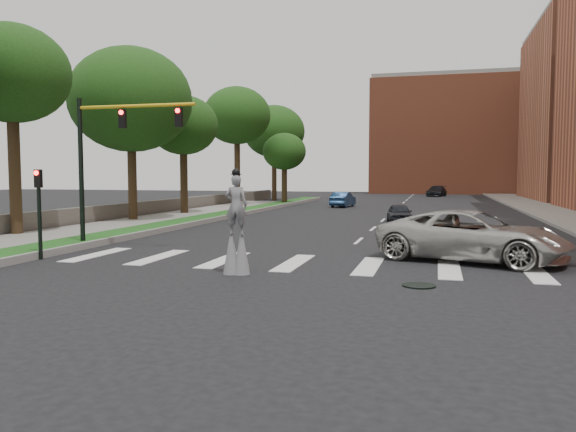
{
  "coord_description": "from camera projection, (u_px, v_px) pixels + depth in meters",
  "views": [
    {
      "loc": [
        3.42,
        -17.53,
        3.05
      ],
      "look_at": [
        -1.23,
        0.0,
        1.7
      ],
      "focal_mm": 35.0,
      "sensor_mm": 36.0,
      "label": 1
    }
  ],
  "objects": [
    {
      "name": "grass_median",
      "position": [
        221.0,
        215.0,
        40.21
      ],
      "size": [
        2.0,
        60.0,
        0.25
      ],
      "primitive_type": "cube",
      "color": "#164814",
      "rests_on": "ground"
    },
    {
      "name": "stone_wall",
      "position": [
        165.0,
        207.0,
        43.51
      ],
      "size": [
        0.5,
        56.0,
        1.1
      ],
      "primitive_type": "cube",
      "color": "#534E47",
      "rests_on": "ground"
    },
    {
      "name": "tree_5",
      "position": [
        274.0,
        132.0,
        64.86
      ],
      "size": [
        7.1,
        7.1,
        11.01
      ],
      "color": "black",
      "rests_on": "ground"
    },
    {
      "name": "car_far",
      "position": [
        437.0,
        191.0,
        77.5
      ],
      "size": [
        3.08,
        5.39,
        1.47
      ],
      "primitive_type": "imported",
      "rotation": [
        0.0,
        0.0,
        -0.21
      ],
      "color": "black",
      "rests_on": "ground"
    },
    {
      "name": "sidewalk_right",
      "position": [
        571.0,
        217.0,
        38.89
      ],
      "size": [
        5.0,
        90.0,
        0.18
      ],
      "primitive_type": "cube",
      "color": "slate",
      "rests_on": "ground"
    },
    {
      "name": "tree_2",
      "position": [
        131.0,
        100.0,
        35.51
      ],
      "size": [
        7.76,
        7.76,
        11.07
      ],
      "color": "black",
      "rests_on": "ground"
    },
    {
      "name": "car_near",
      "position": [
        399.0,
        213.0,
        35.28
      ],
      "size": [
        1.98,
        3.7,
        1.2
      ],
      "primitive_type": "imported",
      "rotation": [
        0.0,
        0.0,
        0.17
      ],
      "color": "black",
      "rests_on": "ground"
    },
    {
      "name": "tree_1",
      "position": [
        11.0,
        75.0,
        26.7
      ],
      "size": [
        5.52,
        5.52,
        10.2
      ],
      "color": "black",
      "rests_on": "ground"
    },
    {
      "name": "tree_6",
      "position": [
        284.0,
        152.0,
        56.0
      ],
      "size": [
        4.34,
        4.34,
        7.17
      ],
      "color": "black",
      "rests_on": "ground"
    },
    {
      "name": "stilt_performer",
      "position": [
        236.0,
        231.0,
        17.09
      ],
      "size": [
        0.84,
        0.55,
        3.23
      ],
      "rotation": [
        0.0,
        0.0,
        3.25
      ],
      "color": "black",
      "rests_on": "ground"
    },
    {
      "name": "ground_plane",
      "position": [
        325.0,
        269.0,
        18.0
      ],
      "size": [
        160.0,
        160.0,
        0.0
      ],
      "primitive_type": "plane",
      "color": "black",
      "rests_on": "ground"
    },
    {
      "name": "suv_crossing",
      "position": [
        472.0,
        236.0,
        19.63
      ],
      "size": [
        7.07,
        4.86,
        1.8
      ],
      "primitive_type": "imported",
      "rotation": [
        0.0,
        0.0,
        1.25
      ],
      "color": "#B1ADA7",
      "rests_on": "ground"
    },
    {
      "name": "manhole",
      "position": [
        419.0,
        286.0,
        15.3
      ],
      "size": [
        0.9,
        0.9,
        0.04
      ],
      "primitive_type": "cylinder",
      "color": "black",
      "rests_on": "ground"
    },
    {
      "name": "tree_3",
      "position": [
        183.0,
        126.0,
        41.45
      ],
      "size": [
        5.16,
        5.16,
        8.87
      ],
      "color": "black",
      "rests_on": "ground"
    },
    {
      "name": "building_backdrop",
      "position": [
        454.0,
        138.0,
        90.97
      ],
      "size": [
        26.0,
        14.0,
        18.0
      ],
      "primitive_type": "cube",
      "color": "#AD5336",
      "rests_on": "ground"
    },
    {
      "name": "median_curb",
      "position": [
        235.0,
        215.0,
        39.94
      ],
      "size": [
        0.2,
        60.0,
        0.28
      ],
      "primitive_type": "cube",
      "color": "gray",
      "rests_on": "ground"
    },
    {
      "name": "tree_4",
      "position": [
        237.0,
        116.0,
        53.08
      ],
      "size": [
        6.39,
        6.39,
        11.32
      ],
      "color": "black",
      "rests_on": "ground"
    },
    {
      "name": "traffic_signal",
      "position": [
        106.0,
        148.0,
        23.09
      ],
      "size": [
        5.3,
        0.23,
        6.2
      ],
      "color": "black",
      "rests_on": "ground"
    },
    {
      "name": "car_mid",
      "position": [
        343.0,
        200.0,
        52.43
      ],
      "size": [
        1.91,
        4.31,
        1.37
      ],
      "primitive_type": "imported",
      "rotation": [
        0.0,
        0.0,
        3.03
      ],
      "color": "navy",
      "rests_on": "ground"
    },
    {
      "name": "secondary_signal",
      "position": [
        39.0,
        205.0,
        20.01
      ],
      "size": [
        0.25,
        0.21,
        3.23
      ],
      "color": "black",
      "rests_on": "ground"
    },
    {
      "name": "sidewalk_left",
      "position": [
        105.0,
        227.0,
        31.34
      ],
      "size": [
        4.0,
        60.0,
        0.18
      ],
      "primitive_type": "cube",
      "color": "slate",
      "rests_on": "ground"
    }
  ]
}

